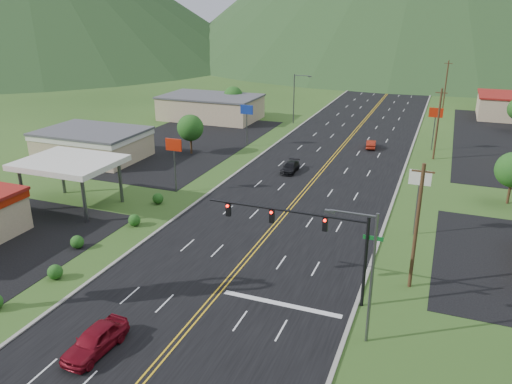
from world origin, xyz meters
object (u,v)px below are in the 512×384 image
(streetlight_west, at_px, (296,95))
(gas_canopy, at_px, (69,164))
(traffic_signal, at_px, (311,231))
(streetlight_east, at_px, (367,270))
(car_dark_mid, at_px, (290,168))
(car_red_far, at_px, (371,144))
(car_red_near, at_px, (95,341))

(streetlight_west, distance_m, gas_canopy, 49.10)
(traffic_signal, distance_m, streetlight_east, 6.17)
(gas_canopy, bearing_deg, car_dark_mid, 47.47)
(car_red_far, bearing_deg, traffic_signal, 86.20)
(traffic_signal, xyz_separation_m, gas_canopy, (-28.48, 8.00, -0.46))
(car_red_near, xyz_separation_m, car_red_far, (8.47, 54.82, -0.19))
(car_red_near, bearing_deg, streetlight_east, 28.63)
(car_dark_mid, height_order, car_red_far, car_red_far)
(traffic_signal, bearing_deg, car_dark_mid, 110.13)
(traffic_signal, bearing_deg, gas_canopy, 164.30)
(traffic_signal, relative_size, car_red_far, 3.39)
(traffic_signal, height_order, car_dark_mid, traffic_signal)
(streetlight_east, distance_m, streetlight_west, 64.21)
(car_red_far, bearing_deg, car_dark_mid, 56.20)
(traffic_signal, height_order, gas_canopy, traffic_signal)
(gas_canopy, height_order, car_dark_mid, gas_canopy)
(car_dark_mid, bearing_deg, car_red_near, -92.06)
(gas_canopy, relative_size, car_red_near, 2.06)
(gas_canopy, relative_size, car_red_far, 2.58)
(streetlight_east, distance_m, car_red_near, 17.54)
(streetlight_east, bearing_deg, car_dark_mid, 115.07)
(traffic_signal, xyz_separation_m, car_red_far, (-2.21, 43.58, -4.69))
(car_red_near, distance_m, car_red_far, 55.47)
(gas_canopy, bearing_deg, car_red_far, 53.55)
(traffic_signal, bearing_deg, car_red_far, 92.90)
(car_dark_mid, bearing_deg, gas_canopy, -133.94)
(streetlight_east, height_order, gas_canopy, streetlight_east)
(gas_canopy, xyz_separation_m, car_red_far, (26.28, 35.57, -4.23))
(gas_canopy, xyz_separation_m, car_dark_mid, (18.26, 19.90, -4.25))
(gas_canopy, bearing_deg, streetlight_west, 77.87)
(streetlight_west, xyz_separation_m, gas_canopy, (-10.32, -48.00, -0.31))
(traffic_signal, bearing_deg, car_red_near, -133.52)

